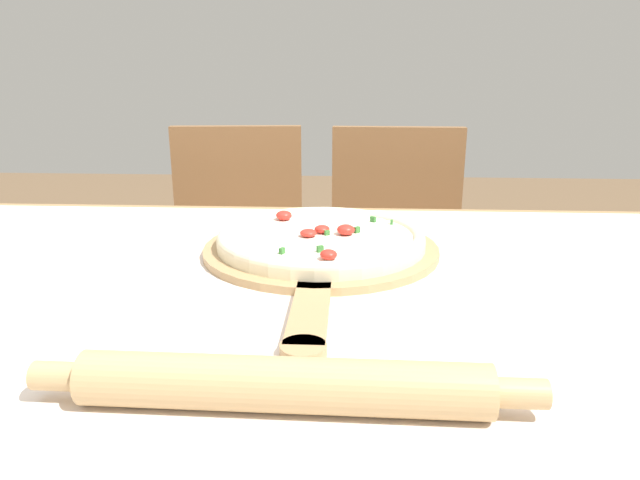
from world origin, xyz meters
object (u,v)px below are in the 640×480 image
Objects in this scene: pizza at (321,238)px; chair_right at (396,261)px; pizza_peel at (320,253)px; rolling_pin at (283,384)px; chair_left at (238,258)px.

chair_right is (0.18, 0.70, -0.28)m from pizza.
pizza_peel is 0.03m from pizza.
pizza_peel is at bearing -103.02° from chair_right.
pizza_peel is 1.25× the size of rolling_pin.
pizza is at bearing -73.39° from chair_left.
chair_left is at bearing 111.45° from pizza_peel.
pizza_peel is at bearing 88.78° from rolling_pin.
rolling_pin is at bearing -81.90° from chair_left.
pizza is at bearing -103.39° from chair_right.
chair_left is (-0.27, 1.14, -0.28)m from rolling_pin.
rolling_pin is at bearing -98.37° from chair_right.
chair_right reaches higher than rolling_pin.
pizza_peel is at bearing -73.92° from chair_left.
chair_right is at bearing 75.97° from pizza_peel.
pizza is 0.37× the size of chair_right.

